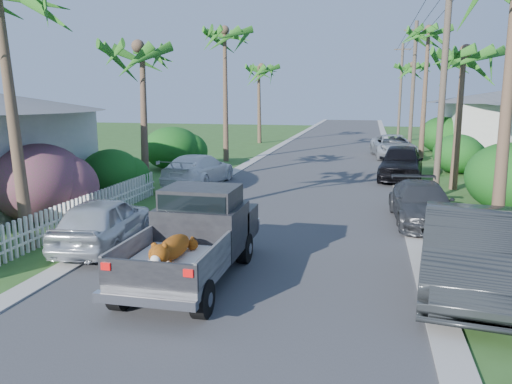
% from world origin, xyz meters
% --- Properties ---
extents(ground, '(120.00, 120.00, 0.00)m').
position_xyz_m(ground, '(0.00, 0.00, 0.00)').
color(ground, '#30531F').
rests_on(ground, ground).
extents(road, '(8.00, 100.00, 0.02)m').
position_xyz_m(road, '(0.00, 25.00, 0.01)').
color(road, '#38383A').
rests_on(road, ground).
extents(curb_left, '(0.60, 100.00, 0.06)m').
position_xyz_m(curb_left, '(-4.30, 25.00, 0.03)').
color(curb_left, '#A5A39E').
rests_on(curb_left, ground).
extents(curb_right, '(0.60, 100.00, 0.06)m').
position_xyz_m(curb_right, '(4.30, 25.00, 0.03)').
color(curb_right, '#A5A39E').
rests_on(curb_right, ground).
extents(pickup_truck, '(1.98, 5.12, 2.06)m').
position_xyz_m(pickup_truck, '(-0.97, 2.33, 1.01)').
color(pickup_truck, black).
rests_on(pickup_truck, ground).
extents(parked_car_rn, '(2.48, 5.42, 1.72)m').
position_xyz_m(parked_car_rn, '(5.00, 2.66, 0.86)').
color(parked_car_rn, '#27292B').
rests_on(parked_car_rn, ground).
extents(parked_car_rm, '(2.11, 4.62, 1.31)m').
position_xyz_m(parked_car_rm, '(4.62, 8.49, 0.65)').
color(parked_car_rm, '#313236').
rests_on(parked_car_rm, ground).
extents(parked_car_rf, '(2.52, 5.22, 1.72)m').
position_xyz_m(parked_car_rf, '(4.43, 17.23, 0.86)').
color(parked_car_rf, black).
rests_on(parked_car_rf, ground).
extents(parked_car_rd, '(3.12, 5.70, 1.51)m').
position_xyz_m(parked_car_rd, '(4.40, 25.94, 0.76)').
color(parked_car_rd, silver).
rests_on(parked_car_rd, ground).
extents(parked_car_ln, '(2.17, 4.35, 1.42)m').
position_xyz_m(parked_car_ln, '(-4.26, 3.82, 0.71)').
color(parked_car_ln, silver).
rests_on(parked_car_ln, ground).
extents(parked_car_lf, '(2.42, 5.12, 1.44)m').
position_xyz_m(parked_car_lf, '(-4.88, 13.53, 0.72)').
color(parked_car_lf, white).
rests_on(parked_car_lf, ground).
extents(palm_l_b, '(4.40, 4.40, 7.40)m').
position_xyz_m(palm_l_b, '(-6.80, 12.00, 6.15)').
color(palm_l_b, brown).
rests_on(palm_l_b, ground).
extents(palm_l_c, '(4.40, 4.40, 9.20)m').
position_xyz_m(palm_l_c, '(-6.00, 22.00, 7.91)').
color(palm_l_c, brown).
rests_on(palm_l_c, ground).
extents(palm_l_d, '(4.40, 4.40, 7.70)m').
position_xyz_m(palm_l_d, '(-6.50, 34.00, 6.44)').
color(palm_l_d, brown).
rests_on(palm_l_d, ground).
extents(palm_r_b, '(4.40, 4.40, 7.20)m').
position_xyz_m(palm_r_b, '(6.60, 15.00, 5.95)').
color(palm_r_b, brown).
rests_on(palm_r_b, ground).
extents(palm_r_c, '(4.40, 4.40, 9.40)m').
position_xyz_m(palm_r_c, '(6.20, 26.00, 8.11)').
color(palm_r_c, brown).
rests_on(palm_r_c, ground).
extents(palm_r_d, '(4.40, 4.40, 8.00)m').
position_xyz_m(palm_r_d, '(6.50, 40.00, 6.74)').
color(palm_r_d, brown).
rests_on(palm_r_d, ground).
extents(shrub_l_b, '(3.00, 3.30, 2.60)m').
position_xyz_m(shrub_l_b, '(-7.80, 6.00, 1.30)').
color(shrub_l_b, '#B51970').
rests_on(shrub_l_b, ground).
extents(shrub_l_c, '(2.40, 2.64, 2.00)m').
position_xyz_m(shrub_l_c, '(-7.40, 10.00, 1.00)').
color(shrub_l_c, '#174F16').
rests_on(shrub_l_c, ground).
extents(shrub_l_d, '(3.20, 3.52, 2.40)m').
position_xyz_m(shrub_l_d, '(-8.00, 18.00, 1.20)').
color(shrub_l_d, '#174F16').
rests_on(shrub_l_d, ground).
extents(shrub_r_b, '(3.00, 3.30, 2.50)m').
position_xyz_m(shrub_r_b, '(7.80, 11.00, 1.25)').
color(shrub_r_b, '#174F16').
rests_on(shrub_r_b, ground).
extents(shrub_r_c, '(2.60, 2.86, 2.10)m').
position_xyz_m(shrub_r_c, '(7.50, 20.00, 1.05)').
color(shrub_r_c, '#174F16').
rests_on(shrub_r_c, ground).
extents(shrub_r_d, '(3.20, 3.52, 2.60)m').
position_xyz_m(shrub_r_d, '(8.00, 30.00, 1.30)').
color(shrub_r_d, '#174F16').
rests_on(shrub_r_d, ground).
extents(picket_fence, '(0.10, 11.00, 1.00)m').
position_xyz_m(picket_fence, '(-6.00, 5.50, 0.50)').
color(picket_fence, white).
rests_on(picket_fence, ground).
extents(utility_pole_b, '(1.60, 0.26, 9.00)m').
position_xyz_m(utility_pole_b, '(5.60, 13.00, 4.60)').
color(utility_pole_b, brown).
rests_on(utility_pole_b, ground).
extents(utility_pole_c, '(1.60, 0.26, 9.00)m').
position_xyz_m(utility_pole_c, '(5.60, 28.00, 4.60)').
color(utility_pole_c, brown).
rests_on(utility_pole_c, ground).
extents(utility_pole_d, '(1.60, 0.26, 9.00)m').
position_xyz_m(utility_pole_d, '(5.60, 43.00, 4.60)').
color(utility_pole_d, brown).
rests_on(utility_pole_d, ground).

